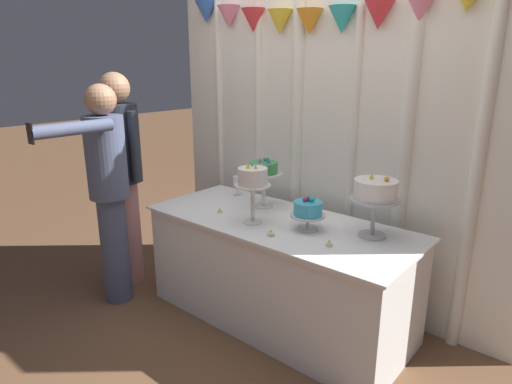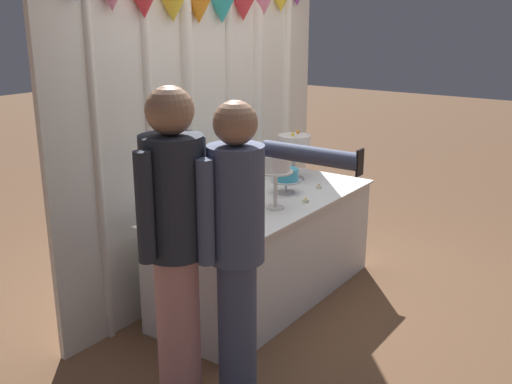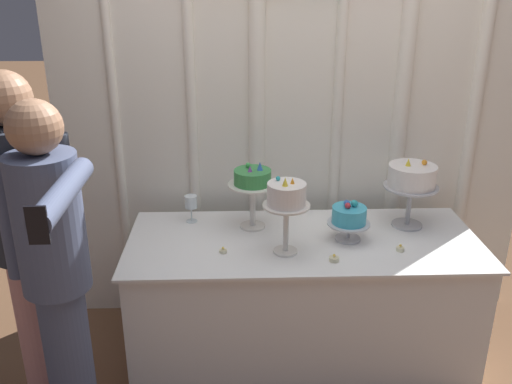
{
  "view_description": "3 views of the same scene",
  "coord_description": "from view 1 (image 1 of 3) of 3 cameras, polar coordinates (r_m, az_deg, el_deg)",
  "views": [
    {
      "loc": [
        1.67,
        -2.12,
        1.78
      ],
      "look_at": [
        -0.17,
        0.06,
        0.93
      ],
      "focal_mm": 30.61,
      "sensor_mm": 36.0,
      "label": 1
    },
    {
      "loc": [
        -3.37,
        -2.18,
        2.04
      ],
      "look_at": [
        -0.2,
        0.05,
        0.88
      ],
      "focal_mm": 41.93,
      "sensor_mm": 36.0,
      "label": 2
    },
    {
      "loc": [
        -0.35,
        -2.55,
        2.08
      ],
      "look_at": [
        -0.25,
        0.2,
        0.99
      ],
      "focal_mm": 38.77,
      "sensor_mm": 36.0,
      "label": 3
    }
  ],
  "objects": [
    {
      "name": "tealight_near_right",
      "position": [
        2.6,
        9.53,
        -6.74
      ],
      "size": [
        0.04,
        0.04,
        0.04
      ],
      "color": "beige",
      "rests_on": "cake_table"
    },
    {
      "name": "draped_curtain",
      "position": [
        3.23,
        9.43,
        9.21
      ],
      "size": [
        2.85,
        0.19,
        2.54
      ],
      "color": "white",
      "rests_on": "ground_plane"
    },
    {
      "name": "cake_display_midleft",
      "position": [
        2.84,
        -0.43,
        1.6
      ],
      "size": [
        0.24,
        0.24,
        0.42
      ],
      "color": "silver",
      "rests_on": "cake_table"
    },
    {
      "name": "cake_display_leftmost",
      "position": [
        3.17,
        1.03,
        2.69
      ],
      "size": [
        0.27,
        0.27,
        0.39
      ],
      "color": "silver",
      "rests_on": "cake_table"
    },
    {
      "name": "tealight_near_left",
      "position": [
        2.71,
        1.95,
        -5.5
      ],
      "size": [
        0.05,
        0.05,
        0.04
      ],
      "color": "beige",
      "rests_on": "cake_table"
    },
    {
      "name": "ground_plane",
      "position": [
        3.24,
        1.68,
        -16.87
      ],
      "size": [
        24.0,
        24.0,
        0.0
      ],
      "primitive_type": "plane",
      "color": "brown"
    },
    {
      "name": "cake_display_rightmost",
      "position": [
        2.71,
        15.33,
        -0.07
      ],
      "size": [
        0.3,
        0.3,
        0.4
      ],
      "color": "#B2B2B7",
      "rests_on": "cake_table"
    },
    {
      "name": "guest_man_pink_jacket",
      "position": [
        3.63,
        -17.17,
        2.66
      ],
      "size": [
        0.48,
        0.33,
        1.72
      ],
      "color": "#D6938E",
      "rests_on": "ground_plane"
    },
    {
      "name": "cake_table",
      "position": [
        3.12,
        2.9,
        -10.28
      ],
      "size": [
        1.89,
        0.79,
        0.75
      ],
      "color": "white",
      "rests_on": "ground_plane"
    },
    {
      "name": "wine_glass",
      "position": [
        3.5,
        -2.5,
        1.38
      ],
      "size": [
        0.07,
        0.07,
        0.16
      ],
      "color": "silver",
      "rests_on": "cake_table"
    },
    {
      "name": "guest_girl_blue_dress",
      "position": [
        3.35,
        -18.84,
        0.98
      ],
      "size": [
        0.44,
        0.75,
        1.65
      ],
      "color": "#4C5675",
      "rests_on": "ground_plane"
    },
    {
      "name": "tealight_far_left",
      "position": [
        3.13,
        -4.78,
        -2.51
      ],
      "size": [
        0.04,
        0.04,
        0.03
      ],
      "color": "beige",
      "rests_on": "cake_table"
    },
    {
      "name": "cake_display_midright",
      "position": [
        2.79,
        6.8,
        -2.38
      ],
      "size": [
        0.23,
        0.23,
        0.23
      ],
      "color": "silver",
      "rests_on": "cake_table"
    }
  ]
}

